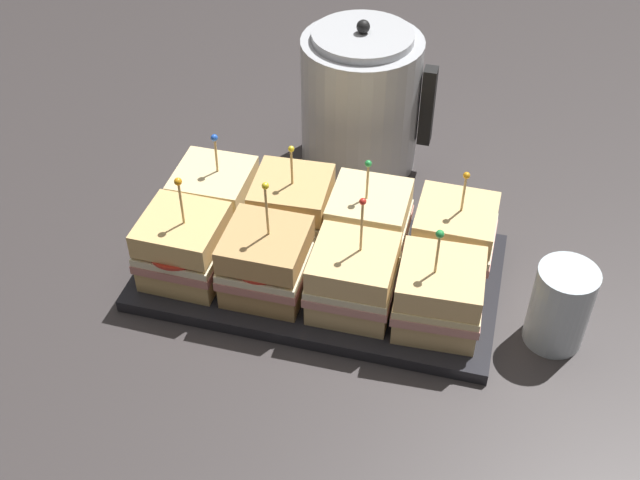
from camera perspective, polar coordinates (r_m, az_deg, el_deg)
The scene contains 12 objects.
ground_plane at distance 1.11m, azimuth -0.00°, elevation -2.62°, with size 6.00×6.00×0.00m, color #383333.
serving_platter at distance 1.10m, azimuth -0.00°, elevation -2.29°, with size 0.48×0.26×0.02m.
sandwich_front_far_left at distance 1.07m, azimuth -9.63°, elevation -0.50°, with size 0.11×0.11×0.17m.
sandwich_front_center_left at distance 1.04m, azimuth -3.84°, elevation -1.60°, with size 0.11×0.11×0.18m.
sandwich_front_center_right at distance 1.02m, azimuth 2.37°, elevation -2.77°, with size 0.11×0.11×0.17m.
sandwich_front_far_right at distance 1.01m, azimuth 8.47°, elevation -3.90°, with size 0.11×0.11×0.16m.
sandwich_back_far_left at distance 1.15m, azimuth -7.49°, elevation 3.02°, with size 0.11×0.11×0.15m.
sandwich_back_center_left at distance 1.12m, azimuth -2.00°, elevation 2.24°, with size 0.11×0.11×0.16m.
sandwich_back_center_right at distance 1.10m, azimuth 3.48°, elevation 1.22°, with size 0.11×0.11×0.16m.
sandwich_back_far_right at distance 1.09m, azimuth 9.48°, elevation 0.20°, with size 0.11×0.11×0.16m.
kettle_steel at distance 1.26m, azimuth 2.93°, elevation 9.88°, with size 0.21×0.18×0.24m.
drinking_glass at distance 1.03m, azimuth 16.72°, elevation -4.53°, with size 0.07×0.07×0.12m.
Camera 1 is at (0.20, -0.77, 0.78)m, focal length 45.00 mm.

